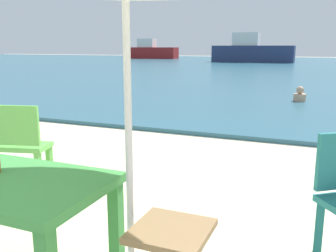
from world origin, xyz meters
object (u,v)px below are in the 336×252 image
object	(u,v)px
picnic_table_green	(1,193)
boat_tanker	(151,51)
boat_barge	(252,52)
swimmer_person	(300,95)

from	to	relation	value
picnic_table_green	boat_tanker	world-z (taller)	boat_tanker
boat_tanker	boat_barge	bearing A→B (deg)	-25.26
picnic_table_green	boat_tanker	xyz separation A→B (m)	(-18.37, 41.51, 0.30)
boat_barge	boat_tanker	distance (m)	15.17
swimmer_person	boat_barge	xyz separation A→B (m)	(-5.94, 25.78, 0.84)
boat_barge	boat_tanker	bearing A→B (deg)	154.74
picnic_table_green	swimmer_person	bearing A→B (deg)	82.06
picnic_table_green	boat_tanker	bearing A→B (deg)	113.88
boat_barge	boat_tanker	size ratio (longest dim) A/B	1.14
boat_barge	boat_tanker	xyz separation A→B (m)	(-13.72, 6.47, -0.13)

